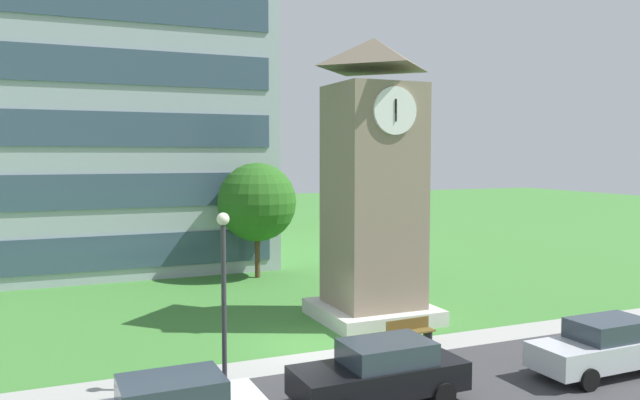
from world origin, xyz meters
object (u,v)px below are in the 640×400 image
object	(u,v)px
street_lamp	(224,279)
parked_car_silver	(604,346)
clock_tower	(373,195)
parked_car_black	(381,372)
tree_by_building	(257,202)
park_bench	(410,331)

from	to	relation	value
street_lamp	parked_car_silver	world-z (taller)	street_lamp
clock_tower	parked_car_silver	size ratio (longest dim) A/B	2.38
parked_car_black	parked_car_silver	xyz separation A→B (m)	(7.37, -0.69, -0.00)
street_lamp	clock_tower	bearing A→B (deg)	35.09
clock_tower	street_lamp	bearing A→B (deg)	-144.91
clock_tower	parked_car_black	size ratio (longest dim) A/B	2.38
tree_by_building	street_lamp	bearing A→B (deg)	-110.75
clock_tower	parked_car_black	distance (m)	9.68
street_lamp	tree_by_building	world-z (taller)	tree_by_building
parked_car_black	parked_car_silver	size ratio (longest dim) A/B	1.00
tree_by_building	parked_car_black	bearing A→B (deg)	-97.01
park_bench	tree_by_building	world-z (taller)	tree_by_building
clock_tower	park_bench	bearing A→B (deg)	-96.22
street_lamp	park_bench	bearing A→B (deg)	13.71
clock_tower	street_lamp	world-z (taller)	clock_tower
tree_by_building	parked_car_black	xyz separation A→B (m)	(-2.21, -17.96, -3.26)
clock_tower	park_bench	size ratio (longest dim) A/B	6.18
clock_tower	parked_car_black	xyz separation A→B (m)	(-3.89, -7.79, -4.22)
street_lamp	parked_car_black	bearing A→B (deg)	-34.43
tree_by_building	parked_car_silver	size ratio (longest dim) A/B	1.32
parked_car_black	tree_by_building	bearing A→B (deg)	82.99
street_lamp	parked_car_black	world-z (taller)	street_lamp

